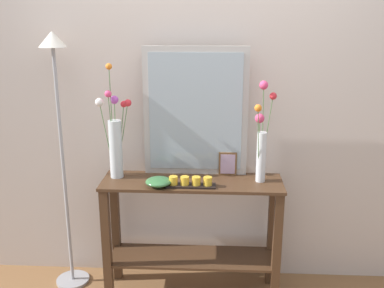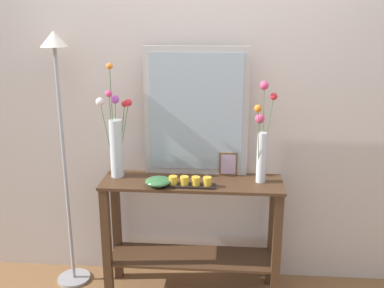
{
  "view_description": "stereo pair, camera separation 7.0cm",
  "coord_description": "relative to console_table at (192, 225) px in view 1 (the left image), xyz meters",
  "views": [
    {
      "loc": [
        0.15,
        -2.77,
        1.92
      ],
      "look_at": [
        0.0,
        0.0,
        1.1
      ],
      "focal_mm": 41.54,
      "sensor_mm": 36.0,
      "label": 1
    },
    {
      "loc": [
        0.22,
        -2.77,
        1.92
      ],
      "look_at": [
        0.0,
        0.0,
        1.1
      ],
      "focal_mm": 41.54,
      "sensor_mm": 36.0,
      "label": 2
    }
  ],
  "objects": [
    {
      "name": "decorative_bowl",
      "position": [
        -0.21,
        -0.11,
        0.36
      ],
      "size": [
        0.17,
        0.17,
        0.06
      ],
      "color": "#38703D",
      "rests_on": "console_table"
    },
    {
      "name": "wall_back",
      "position": [
        0.0,
        0.3,
        0.83
      ],
      "size": [
        6.4,
        0.08,
        2.7
      ],
      "primitive_type": "cube",
      "color": "beige",
      "rests_on": "ground"
    },
    {
      "name": "mirror_leaning",
      "position": [
        0.02,
        0.15,
        0.76
      ],
      "size": [
        0.7,
        0.03,
        0.88
      ],
      "color": "#B7B2AD",
      "rests_on": "console_table"
    },
    {
      "name": "tall_vase_left",
      "position": [
        -0.52,
        0.05,
        0.59
      ],
      "size": [
        0.23,
        0.15,
        0.77
      ],
      "color": "silver",
      "rests_on": "console_table"
    },
    {
      "name": "candle_tray",
      "position": [
        -0.0,
        -0.1,
        0.36
      ],
      "size": [
        0.32,
        0.09,
        0.07
      ],
      "color": "black",
      "rests_on": "console_table"
    },
    {
      "name": "console_table",
      "position": [
        0.0,
        0.0,
        0.0
      ],
      "size": [
        1.21,
        0.36,
        0.85
      ],
      "color": "#472D1C",
      "rests_on": "ground"
    },
    {
      "name": "floor_lamp",
      "position": [
        -0.9,
        0.07,
        0.71
      ],
      "size": [
        0.24,
        0.24,
        1.82
      ],
      "color": "#9E9EA3",
      "rests_on": "ground"
    },
    {
      "name": "picture_frame_small",
      "position": [
        0.24,
        0.13,
        0.41
      ],
      "size": [
        0.12,
        0.01,
        0.16
      ],
      "color": "brown",
      "rests_on": "console_table"
    },
    {
      "name": "vase_right",
      "position": [
        0.45,
        0.02,
        0.61
      ],
      "size": [
        0.16,
        0.21,
        0.66
      ],
      "color": "silver",
      "rests_on": "console_table"
    }
  ]
}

